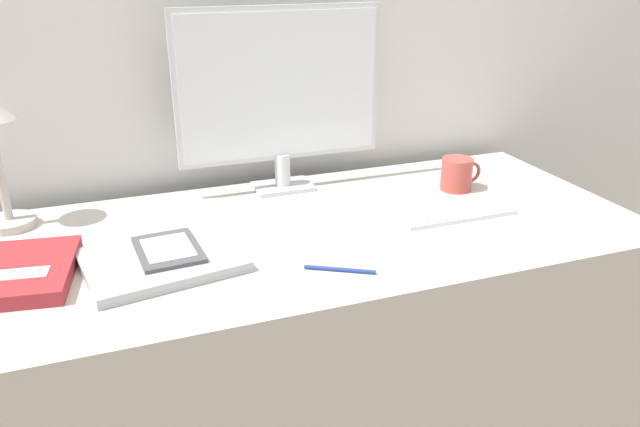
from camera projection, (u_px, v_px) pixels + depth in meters
wall_back at (260, 17)px, 1.71m from camera, size 3.60×0.05×2.40m
desk at (316, 357)px, 1.64m from camera, size 1.58×0.72×0.75m
monitor at (280, 92)px, 1.64m from camera, size 0.56×0.11×0.49m
keyboard at (452, 212)px, 1.57m from camera, size 0.30×0.12×0.01m
laptop at (162, 260)px, 1.31m from camera, size 0.35×0.30×0.02m
ereader at (168, 249)px, 1.32m from camera, size 0.14×0.18×0.01m
notebook at (22, 272)px, 1.25m from camera, size 0.23×0.28×0.03m
coffee_mug at (457, 174)px, 1.72m from camera, size 0.12×0.09×0.09m
pen at (340, 269)px, 1.29m from camera, size 0.13×0.08×0.01m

